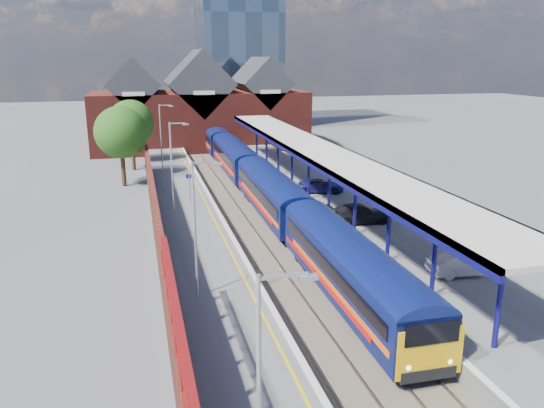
{
  "coord_description": "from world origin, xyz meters",
  "views": [
    {
      "loc": [
        -8.97,
        -18.89,
        12.78
      ],
      "look_at": [
        0.1,
        16.48,
        2.6
      ],
      "focal_mm": 35.0,
      "sensor_mm": 36.0,
      "label": 1
    }
  ],
  "objects_px": {
    "lamp_post_c": "(173,161)",
    "parked_car_silver": "(465,263)",
    "lamp_post_d": "(162,133)",
    "lamp_post_b": "(197,221)",
    "lamp_post_a": "(265,389)",
    "parked_car_blue": "(321,186)",
    "platform_sign": "(190,183)",
    "parked_car_dark": "(360,213)",
    "train": "(251,171)"
  },
  "relations": [
    {
      "from": "parked_car_silver",
      "to": "parked_car_blue",
      "type": "height_order",
      "value": "parked_car_silver"
    },
    {
      "from": "lamp_post_a",
      "to": "lamp_post_c",
      "type": "distance_m",
      "value": 30.0
    },
    {
      "from": "parked_car_dark",
      "to": "parked_car_blue",
      "type": "distance_m",
      "value": 9.3
    },
    {
      "from": "lamp_post_c",
      "to": "platform_sign",
      "type": "relative_size",
      "value": 2.8
    },
    {
      "from": "lamp_post_c",
      "to": "lamp_post_d",
      "type": "relative_size",
      "value": 1.0
    },
    {
      "from": "platform_sign",
      "to": "lamp_post_c",
      "type": "bearing_deg",
      "value": -124.26
    },
    {
      "from": "train",
      "to": "parked_car_silver",
      "type": "relative_size",
      "value": 16.0
    },
    {
      "from": "lamp_post_c",
      "to": "parked_car_dark",
      "type": "height_order",
      "value": "lamp_post_c"
    },
    {
      "from": "lamp_post_b",
      "to": "parked_car_blue",
      "type": "xyz_separation_m",
      "value": [
        13.16,
        18.83,
        -3.42
      ]
    },
    {
      "from": "lamp_post_b",
      "to": "lamp_post_c",
      "type": "height_order",
      "value": "same"
    },
    {
      "from": "lamp_post_b",
      "to": "parked_car_dark",
      "type": "bearing_deg",
      "value": 36.54
    },
    {
      "from": "lamp_post_b",
      "to": "parked_car_dark",
      "type": "xyz_separation_m",
      "value": [
        12.87,
        9.54,
        -3.3
      ]
    },
    {
      "from": "lamp_post_d",
      "to": "lamp_post_b",
      "type": "bearing_deg",
      "value": -90.0
    },
    {
      "from": "train",
      "to": "parked_car_silver",
      "type": "distance_m",
      "value": 25.85
    },
    {
      "from": "train",
      "to": "lamp_post_b",
      "type": "distance_m",
      "value": 25.45
    },
    {
      "from": "lamp_post_a",
      "to": "parked_car_silver",
      "type": "relative_size",
      "value": 1.7
    },
    {
      "from": "parked_car_silver",
      "to": "parked_car_dark",
      "type": "height_order",
      "value": "parked_car_dark"
    },
    {
      "from": "platform_sign",
      "to": "parked_car_blue",
      "type": "bearing_deg",
      "value": 4.04
    },
    {
      "from": "lamp_post_c",
      "to": "parked_car_blue",
      "type": "distance_m",
      "value": 13.89
    },
    {
      "from": "lamp_post_a",
      "to": "lamp_post_d",
      "type": "xyz_separation_m",
      "value": [
        0.0,
        46.0,
        0.0
      ]
    },
    {
      "from": "lamp_post_a",
      "to": "lamp_post_d",
      "type": "distance_m",
      "value": 46.0
    },
    {
      "from": "train",
      "to": "lamp_post_a",
      "type": "bearing_deg",
      "value": -101.67
    },
    {
      "from": "lamp_post_a",
      "to": "lamp_post_d",
      "type": "height_order",
      "value": "same"
    },
    {
      "from": "lamp_post_a",
      "to": "parked_car_dark",
      "type": "relative_size",
      "value": 1.46
    },
    {
      "from": "train",
      "to": "lamp_post_c",
      "type": "bearing_deg",
      "value": -134.33
    },
    {
      "from": "parked_car_blue",
      "to": "lamp_post_b",
      "type": "bearing_deg",
      "value": 162.07
    },
    {
      "from": "train",
      "to": "lamp_post_a",
      "type": "relative_size",
      "value": 9.42
    },
    {
      "from": "train",
      "to": "parked_car_dark",
      "type": "height_order",
      "value": "train"
    },
    {
      "from": "platform_sign",
      "to": "train",
      "type": "bearing_deg",
      "value": 42.93
    },
    {
      "from": "lamp_post_a",
      "to": "lamp_post_c",
      "type": "xyz_separation_m",
      "value": [
        0.0,
        30.0,
        0.0
      ]
    },
    {
      "from": "platform_sign",
      "to": "parked_car_dark",
      "type": "bearing_deg",
      "value": -36.32
    },
    {
      "from": "lamp_post_b",
      "to": "parked_car_silver",
      "type": "bearing_deg",
      "value": -3.49
    },
    {
      "from": "lamp_post_d",
      "to": "parked_car_silver",
      "type": "height_order",
      "value": "lamp_post_d"
    },
    {
      "from": "lamp_post_d",
      "to": "platform_sign",
      "type": "distance_m",
      "value": 14.25
    },
    {
      "from": "lamp_post_c",
      "to": "parked_car_silver",
      "type": "xyz_separation_m",
      "value": [
        14.67,
        -16.89,
        -3.31
      ]
    },
    {
      "from": "lamp_post_a",
      "to": "platform_sign",
      "type": "bearing_deg",
      "value": 87.56
    },
    {
      "from": "lamp_post_c",
      "to": "lamp_post_b",
      "type": "bearing_deg",
      "value": -90.0
    },
    {
      "from": "lamp_post_d",
      "to": "parked_car_dark",
      "type": "xyz_separation_m",
      "value": [
        12.87,
        -22.46,
        -3.3
      ]
    },
    {
      "from": "lamp_post_d",
      "to": "parked_car_blue",
      "type": "height_order",
      "value": "lamp_post_d"
    },
    {
      "from": "lamp_post_b",
      "to": "lamp_post_a",
      "type": "bearing_deg",
      "value": -90.0
    },
    {
      "from": "lamp_post_b",
      "to": "lamp_post_c",
      "type": "relative_size",
      "value": 1.0
    },
    {
      "from": "lamp_post_c",
      "to": "platform_sign",
      "type": "bearing_deg",
      "value": 55.74
    },
    {
      "from": "platform_sign",
      "to": "parked_car_blue",
      "type": "relative_size",
      "value": 0.61
    },
    {
      "from": "lamp_post_a",
      "to": "train",
      "type": "bearing_deg",
      "value": 78.33
    },
    {
      "from": "lamp_post_b",
      "to": "lamp_post_d",
      "type": "bearing_deg",
      "value": 90.0
    },
    {
      "from": "lamp_post_a",
      "to": "parked_car_silver",
      "type": "bearing_deg",
      "value": 41.77
    },
    {
      "from": "lamp_post_a",
      "to": "parked_car_blue",
      "type": "xyz_separation_m",
      "value": [
        13.16,
        32.83,
        -3.42
      ]
    },
    {
      "from": "lamp_post_d",
      "to": "parked_car_dark",
      "type": "height_order",
      "value": "lamp_post_d"
    },
    {
      "from": "lamp_post_d",
      "to": "parked_car_silver",
      "type": "bearing_deg",
      "value": -65.96
    },
    {
      "from": "lamp_post_a",
      "to": "lamp_post_c",
      "type": "relative_size",
      "value": 1.0
    }
  ]
}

